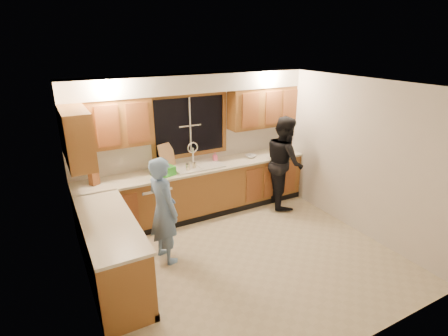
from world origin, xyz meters
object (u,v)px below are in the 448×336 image
object	(u,v)px
stove	(121,278)
dish_crate	(163,171)
bowl	(251,156)
sink	(198,169)
man	(163,210)
knife_block	(94,177)
woman	(284,162)
dishwasher	(153,203)
soap_bottle	(215,157)

from	to	relation	value
stove	dish_crate	xyz separation A→B (m)	(1.13, 1.73, 0.54)
stove	bowl	bearing A→B (deg)	31.94
bowl	sink	bearing A→B (deg)	179.25
man	knife_block	distance (m)	1.33
man	woman	bearing A→B (deg)	-88.46
knife_block	sink	bearing A→B (deg)	-29.07
sink	stove	bearing A→B (deg)	-134.61
dishwasher	woman	world-z (taller)	woman
knife_block	woman	bearing A→B (deg)	-35.72
woman	soap_bottle	world-z (taller)	woman
woman	dish_crate	world-z (taller)	woman
man	dish_crate	size ratio (longest dim) A/B	4.96
dish_crate	soap_bottle	xyz separation A→B (m)	(1.07, 0.20, 0.01)
dishwasher	soap_bottle	size ratio (longest dim) A/B	4.79
sink	bowl	world-z (taller)	sink
dishwasher	bowl	xyz separation A→B (m)	(1.95, 0.00, 0.53)
stove	soap_bottle	distance (m)	2.98
man	dishwasher	bearing A→B (deg)	-21.17
knife_block	bowl	world-z (taller)	knife_block
woman	dish_crate	size ratio (longest dim) A/B	5.47
man	dish_crate	world-z (taller)	man
knife_block	dish_crate	xyz separation A→B (m)	(1.07, -0.12, -0.04)
woman	soap_bottle	bearing A→B (deg)	86.60
stove	soap_bottle	size ratio (longest dim) A/B	5.26
knife_block	soap_bottle	distance (m)	2.14
sink	stove	size ratio (longest dim) A/B	0.96
stove	bowl	xyz separation A→B (m)	(2.90, 1.81, 0.49)
dish_crate	dishwasher	bearing A→B (deg)	156.24
stove	man	distance (m)	1.15
dishwasher	stove	size ratio (longest dim) A/B	0.91
soap_bottle	dish_crate	bearing A→B (deg)	-169.45
sink	dishwasher	world-z (taller)	sink
man	bowl	bearing A→B (deg)	-76.18
woman	bowl	xyz separation A→B (m)	(-0.49, 0.39, 0.08)
sink	knife_block	distance (m)	1.74
sink	knife_block	size ratio (longest dim) A/B	3.62
sink	woman	xyz separation A→B (m)	(1.60, -0.41, 0.00)
sink	dish_crate	world-z (taller)	sink
sink	dish_crate	size ratio (longest dim) A/B	2.71
dishwasher	stove	xyz separation A→B (m)	(-0.95, -1.81, 0.04)
stove	bowl	size ratio (longest dim) A/B	4.50
knife_block	bowl	distance (m)	2.84
stove	man	size ratio (longest dim) A/B	0.57
man	soap_bottle	xyz separation A→B (m)	(1.41, 1.17, 0.22)
woman	bowl	distance (m)	0.64
stove	dish_crate	world-z (taller)	dish_crate
man	knife_block	bearing A→B (deg)	21.25
sink	knife_block	world-z (taller)	sink
bowl	knife_block	bearing A→B (deg)	179.30
stove	dish_crate	bearing A→B (deg)	56.73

